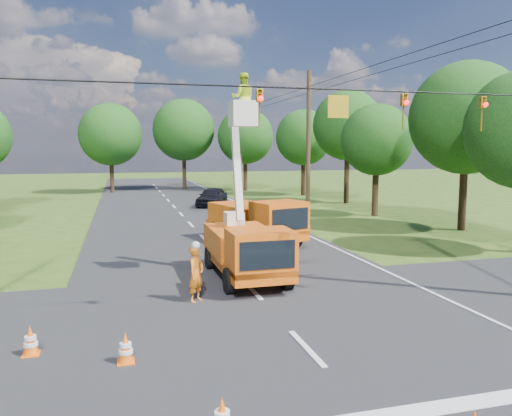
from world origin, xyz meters
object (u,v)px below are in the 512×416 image
object	(u,v)px
second_truck	(257,220)
pole_right_far	(241,145)
traffic_cone_8	(126,348)
bucket_truck	(246,236)
tree_far_c	(245,136)
distant_car	(212,197)
traffic_cone_7	(253,226)
traffic_cone_2	(291,259)
tree_right_e	(304,138)
tree_right_b	(467,118)
traffic_cone_4	(31,341)
ground_worker	(196,274)
tree_far_a	(110,135)
tree_right_c	(377,140)
pole_right_mid	(308,143)
tree_right_d	(348,125)
traffic_cone_3	(268,244)
tree_far_b	(184,130)

from	to	relation	value
second_truck	pole_right_far	bearing A→B (deg)	61.15
traffic_cone_8	pole_right_far	size ratio (longest dim) A/B	0.07
bucket_truck	tree_far_c	size ratio (longest dim) A/B	0.81
distant_car	traffic_cone_7	size ratio (longest dim) A/B	6.52
traffic_cone_2	tree_right_e	world-z (taller)	tree_right_e
distant_car	traffic_cone_7	distance (m)	13.32
pole_right_far	tree_right_b	xyz separation A→B (m)	(6.50, -28.00, 1.33)
bucket_truck	traffic_cone_4	size ratio (longest dim) A/B	10.42
distant_car	traffic_cone_2	bearing A→B (deg)	-67.19
bucket_truck	tree_right_b	xyz separation A→B (m)	(14.82, 7.43, 4.83)
distant_car	tree_far_c	bearing A→B (deg)	90.76
traffic_cone_7	tree_far_c	distance (m)	28.98
second_truck	tree_far_c	size ratio (longest dim) A/B	0.71
distant_car	tree_far_c	xyz separation A→B (m)	(6.42, 14.35, 5.27)
pole_right_far	tree_right_e	xyz separation A→B (m)	(5.30, -5.00, 0.70)
ground_worker	tree_far_a	xyz separation A→B (m)	(-3.04, 40.62, 5.31)
bucket_truck	distant_car	distance (m)	23.27
pole_right_far	tree_right_c	size ratio (longest dim) A/B	1.28
tree_right_c	tree_far_a	world-z (taller)	tree_far_a
tree_right_b	bucket_truck	bearing A→B (deg)	-153.38
tree_far_c	tree_right_c	bearing A→B (deg)	-80.86
traffic_cone_8	pole_right_mid	size ratio (longest dim) A/B	0.07
pole_right_mid	pole_right_far	world-z (taller)	same
tree_right_d	tree_far_a	distance (m)	25.46
tree_right_c	tree_far_a	xyz separation A→B (m)	(-18.20, 24.00, 0.88)
second_truck	tree_right_b	distance (m)	13.75
traffic_cone_2	pole_right_mid	size ratio (longest dim) A/B	0.07
traffic_cone_4	pole_right_mid	world-z (taller)	pole_right_mid
tree_right_b	traffic_cone_8	bearing A→B (deg)	-144.44
distant_car	tree_right_d	bearing A→B (deg)	21.67
traffic_cone_2	traffic_cone_3	size ratio (longest dim) A/B	1.00
tree_right_b	tree_far_a	bearing A→B (deg)	122.83
traffic_cone_4	tree_right_c	bearing A→B (deg)	45.37
tree_right_e	tree_far_a	xyz separation A→B (m)	(-18.80, 8.00, 0.38)
traffic_cone_8	traffic_cone_3	bearing A→B (deg)	58.95
distant_car	tree_far_a	bearing A→B (deg)	142.62
ground_worker	pole_right_mid	world-z (taller)	pole_right_mid
traffic_cone_2	traffic_cone_4	size ratio (longest dim) A/B	1.00
second_truck	ground_worker	size ratio (longest dim) A/B	3.73
bucket_truck	tree_right_b	bearing A→B (deg)	26.38
tree_far_b	tree_far_c	world-z (taller)	tree_far_b
traffic_cone_8	tree_right_d	size ratio (longest dim) A/B	0.07
traffic_cone_4	tree_far_c	size ratio (longest dim) A/B	0.08
traffic_cone_3	tree_right_c	xyz separation A→B (m)	(10.87, 9.95, 4.95)
traffic_cone_2	tree_far_a	world-z (taller)	tree_far_a
traffic_cone_7	tree_far_c	world-z (taller)	tree_far_c
pole_right_far	tree_right_b	size ratio (longest dim) A/B	1.04
distant_car	tree_far_b	distance (m)	18.37
distant_car	traffic_cone_3	bearing A→B (deg)	-67.49
second_truck	tree_right_e	xyz separation A→B (m)	(11.47, 24.04, 4.61)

